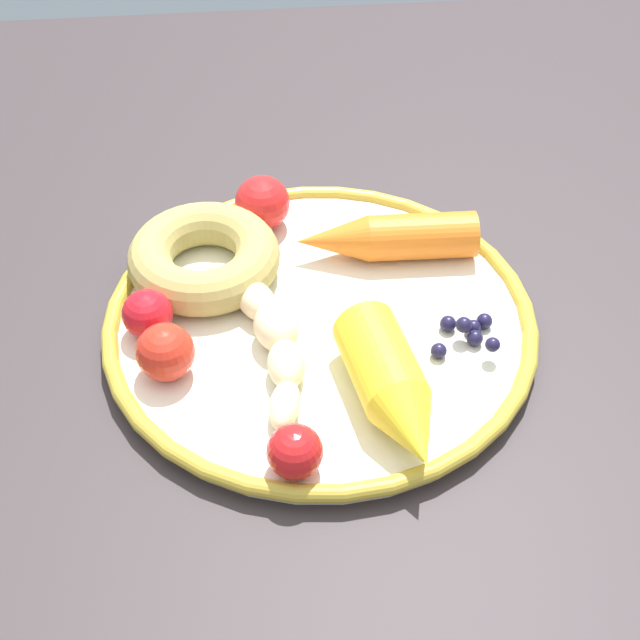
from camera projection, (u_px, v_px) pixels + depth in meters
dining_table at (301, 385)px, 0.72m from camera, size 1.28×0.97×0.70m
plate at (320, 323)px, 0.66m from camera, size 0.31×0.31×0.02m
banana at (268, 332)px, 0.63m from camera, size 0.07×0.16×0.03m
carrot_orange at (386, 238)px, 0.70m from camera, size 0.14×0.04×0.03m
carrot_yellow at (393, 390)px, 0.58m from camera, size 0.07×0.13×0.04m
donut at (204, 257)px, 0.68m from camera, size 0.15×0.15×0.03m
blueberry_pile at (467, 332)px, 0.64m from camera, size 0.05×0.04×0.02m
tomato_near at (165, 352)px, 0.61m from camera, size 0.04×0.04×0.04m
tomato_mid at (295, 452)px, 0.56m from camera, size 0.03×0.03×0.03m
tomato_far at (262, 203)px, 0.72m from camera, size 0.04×0.04×0.04m
tomato_extra at (147, 314)px, 0.64m from camera, size 0.04×0.04×0.04m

